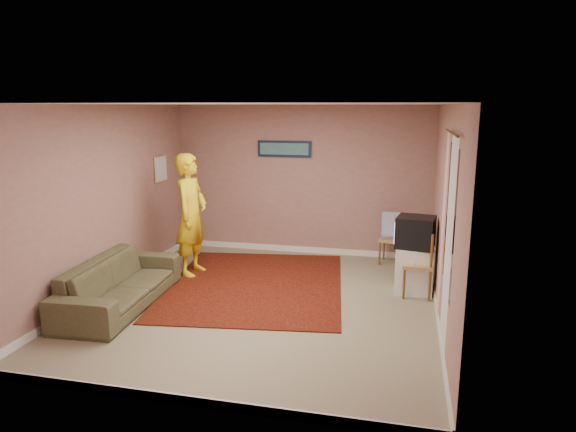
% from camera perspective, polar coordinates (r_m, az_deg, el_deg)
% --- Properties ---
extents(ground, '(5.00, 5.00, 0.00)m').
position_cam_1_polar(ground, '(6.98, -2.73, -9.55)').
color(ground, gray).
rests_on(ground, ground).
extents(wall_back, '(4.50, 0.02, 2.60)m').
position_cam_1_polar(wall_back, '(9.01, 1.50, 3.97)').
color(wall_back, '#A5776C').
rests_on(wall_back, ground).
extents(wall_front, '(4.50, 0.02, 2.60)m').
position_cam_1_polar(wall_front, '(4.33, -11.94, -5.28)').
color(wall_front, '#A5776C').
rests_on(wall_front, ground).
extents(wall_left, '(0.02, 5.00, 2.60)m').
position_cam_1_polar(wall_left, '(7.54, -19.55, 1.66)').
color(wall_left, '#A5776C').
rests_on(wall_left, ground).
extents(wall_right, '(0.02, 5.00, 2.60)m').
position_cam_1_polar(wall_right, '(6.38, 16.97, 0.05)').
color(wall_right, '#A5776C').
rests_on(wall_right, ground).
extents(ceiling, '(4.50, 5.00, 0.02)m').
position_cam_1_polar(ceiling, '(6.49, -2.97, 12.31)').
color(ceiling, silver).
rests_on(ceiling, wall_back).
extents(baseboard_back, '(4.50, 0.02, 0.10)m').
position_cam_1_polar(baseboard_back, '(9.26, 1.45, -3.72)').
color(baseboard_back, white).
rests_on(baseboard_back, ground).
extents(baseboard_front, '(4.50, 0.02, 0.10)m').
position_cam_1_polar(baseboard_front, '(4.86, -11.20, -19.46)').
color(baseboard_front, white).
rests_on(baseboard_front, ground).
extents(baseboard_left, '(0.02, 5.00, 0.10)m').
position_cam_1_polar(baseboard_left, '(7.84, -18.84, -7.36)').
color(baseboard_left, white).
rests_on(baseboard_left, ground).
extents(baseboard_right, '(0.02, 5.00, 0.10)m').
position_cam_1_polar(baseboard_right, '(6.75, 16.22, -10.38)').
color(baseboard_right, white).
rests_on(baseboard_right, ground).
extents(window, '(0.01, 1.10, 1.50)m').
position_cam_1_polar(window, '(5.48, 17.59, -0.33)').
color(window, black).
rests_on(window, wall_right).
extents(curtain_sheer, '(0.01, 0.75, 2.10)m').
position_cam_1_polar(curtain_sheer, '(5.37, 17.42, -2.74)').
color(curtain_sheer, white).
rests_on(curtain_sheer, wall_right).
extents(curtain_floral, '(0.01, 0.35, 2.10)m').
position_cam_1_polar(curtain_floral, '(6.05, 16.82, -1.07)').
color(curtain_floral, white).
rests_on(curtain_floral, wall_right).
extents(curtain_rod, '(0.02, 1.40, 0.02)m').
position_cam_1_polar(curtain_rod, '(5.36, 17.72, 8.82)').
color(curtain_rod, brown).
rests_on(curtain_rod, wall_right).
extents(picture_back, '(0.95, 0.04, 0.28)m').
position_cam_1_polar(picture_back, '(8.98, -0.41, 7.48)').
color(picture_back, '#131935').
rests_on(picture_back, wall_back).
extents(picture_left, '(0.04, 0.38, 0.42)m').
position_cam_1_polar(picture_left, '(8.86, -13.95, 5.11)').
color(picture_left, beige).
rests_on(picture_left, wall_left).
extents(area_rug, '(2.88, 3.41, 0.02)m').
position_cam_1_polar(area_rug, '(7.63, -3.61, -7.57)').
color(area_rug, black).
rests_on(area_rug, ground).
extents(tv_cabinet, '(0.51, 0.46, 0.65)m').
position_cam_1_polar(tv_cabinet, '(7.46, 13.78, -5.79)').
color(tv_cabinet, white).
rests_on(tv_cabinet, ground).
extents(crt_tv, '(0.57, 0.53, 0.43)m').
position_cam_1_polar(crt_tv, '(7.32, 13.96, -1.74)').
color(crt_tv, black).
rests_on(crt_tv, tv_cabinet).
extents(chair_a, '(0.44, 0.42, 0.46)m').
position_cam_1_polar(chair_a, '(8.66, 11.51, -1.91)').
color(chair_a, tan).
rests_on(chair_a, ground).
extents(dvd_player, '(0.41, 0.32, 0.06)m').
position_cam_1_polar(dvd_player, '(8.67, 11.50, -2.24)').
color(dvd_player, silver).
rests_on(dvd_player, chair_a).
extents(blue_throw, '(0.36, 0.04, 0.38)m').
position_cam_1_polar(blue_throw, '(8.65, 11.56, -0.80)').
color(blue_throw, '#7B98CA').
rests_on(blue_throw, chair_a).
extents(chair_b, '(0.41, 0.43, 0.50)m').
position_cam_1_polar(chair_b, '(7.26, 14.28, -4.38)').
color(chair_b, tan).
rests_on(chair_b, ground).
extents(game_console, '(0.23, 0.20, 0.04)m').
position_cam_1_polar(game_console, '(7.28, 14.25, -4.92)').
color(game_console, white).
rests_on(game_console, chair_b).
extents(sofa, '(0.97, 2.19, 0.62)m').
position_cam_1_polar(sofa, '(7.11, -18.19, -7.08)').
color(sofa, brown).
rests_on(sofa, ground).
extents(person, '(0.48, 0.71, 1.89)m').
position_cam_1_polar(person, '(8.00, -10.68, 0.13)').
color(person, yellow).
rests_on(person, ground).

